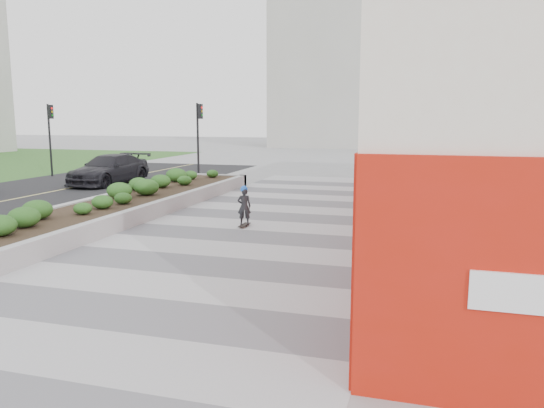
{
  "coord_description": "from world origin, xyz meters",
  "views": [
    {
      "loc": [
        4.79,
        -9.24,
        3.41
      ],
      "look_at": [
        0.79,
        4.36,
        1.1
      ],
      "focal_mm": 35.0,
      "sensor_mm": 36.0,
      "label": 1
    }
  ],
  "objects_px": {
    "traffic_signal_near": "(199,130)",
    "car_dark": "(109,169)",
    "planter": "(123,203)",
    "skateboarder": "(244,206)",
    "traffic_signal_far": "(50,129)"
  },
  "relations": [
    {
      "from": "traffic_signal_near",
      "to": "skateboarder",
      "type": "relative_size",
      "value": 3.19
    },
    {
      "from": "planter",
      "to": "traffic_signal_near",
      "type": "bearing_deg",
      "value": 99.35
    },
    {
      "from": "planter",
      "to": "skateboarder",
      "type": "height_order",
      "value": "skateboarder"
    },
    {
      "from": "planter",
      "to": "traffic_signal_far",
      "type": "xyz_separation_m",
      "value": [
        -10.93,
        10.0,
        2.34
      ]
    },
    {
      "from": "traffic_signal_near",
      "to": "traffic_signal_far",
      "type": "distance_m",
      "value": 9.21
    },
    {
      "from": "traffic_signal_far",
      "to": "skateboarder",
      "type": "distance_m",
      "value": 19.17
    },
    {
      "from": "planter",
      "to": "car_dark",
      "type": "relative_size",
      "value": 3.44
    },
    {
      "from": "traffic_signal_near",
      "to": "skateboarder",
      "type": "distance_m",
      "value": 13.16
    },
    {
      "from": "car_dark",
      "to": "planter",
      "type": "bearing_deg",
      "value": -51.28
    },
    {
      "from": "planter",
      "to": "skateboarder",
      "type": "relative_size",
      "value": 13.68
    },
    {
      "from": "traffic_signal_far",
      "to": "car_dark",
      "type": "xyz_separation_m",
      "value": [
        5.35,
        -2.33,
        -2.0
      ]
    },
    {
      "from": "traffic_signal_near",
      "to": "car_dark",
      "type": "xyz_separation_m",
      "value": [
        -3.85,
        -2.83,
        -2.0
      ]
    },
    {
      "from": "planter",
      "to": "car_dark",
      "type": "bearing_deg",
      "value": 126.02
    },
    {
      "from": "planter",
      "to": "car_dark",
      "type": "height_order",
      "value": "car_dark"
    },
    {
      "from": "traffic_signal_far",
      "to": "skateboarder",
      "type": "xyz_separation_m",
      "value": [
        15.74,
        -10.73,
        -2.09
      ]
    }
  ]
}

